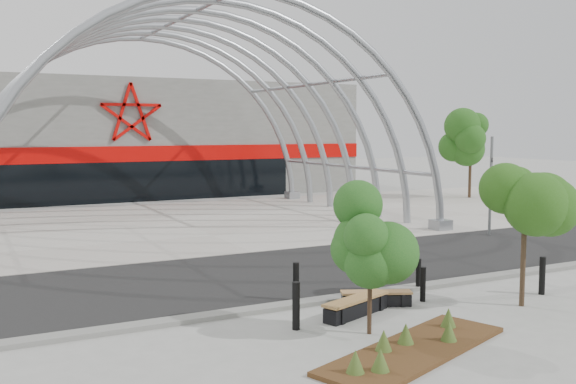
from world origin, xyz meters
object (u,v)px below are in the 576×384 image
(street_tree_0, at_px, (370,234))
(bench_0, at_px, (356,307))
(signal_pole, at_px, (491,184))
(street_tree_1, at_px, (525,199))
(bench_1, at_px, (376,299))
(bollard_2, at_px, (423,284))

(street_tree_0, relative_size, bench_0, 1.44)
(signal_pole, relative_size, bench_0, 1.94)
(street_tree_0, xyz_separation_m, bench_0, (0.52, 1.35, -2.10))
(street_tree_1, relative_size, bench_1, 2.12)
(bench_0, bearing_deg, street_tree_0, -111.19)
(street_tree_0, xyz_separation_m, bench_1, (1.50, 1.87, -2.13))
(street_tree_0, height_order, bollard_2, street_tree_0)
(street_tree_1, height_order, bollard_2, street_tree_1)
(signal_pole, distance_m, bench_1, 13.19)
(bench_1, distance_m, bollard_2, 1.43)
(street_tree_0, bearing_deg, bench_0, 68.81)
(street_tree_1, xyz_separation_m, bollard_2, (-2.06, 1.56, -2.41))
(signal_pole, height_order, bench_0, signal_pole)
(street_tree_1, distance_m, bench_1, 4.72)
(signal_pole, distance_m, bench_0, 14.28)
(bench_1, bearing_deg, bench_0, -151.78)
(bench_1, relative_size, bollard_2, 1.99)
(bollard_2, bearing_deg, bench_0, -172.51)
(street_tree_0, xyz_separation_m, bollard_2, (2.89, 1.66, -1.85))
(signal_pole, xyz_separation_m, street_tree_1, (-7.49, -8.84, 0.60))
(signal_pole, height_order, bollard_2, signal_pole)
(signal_pole, xyz_separation_m, street_tree_0, (-12.44, -8.94, 0.04))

